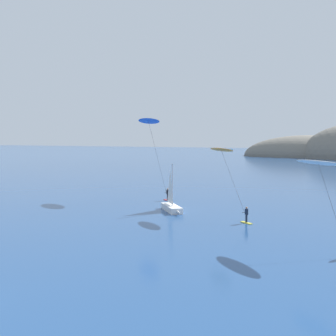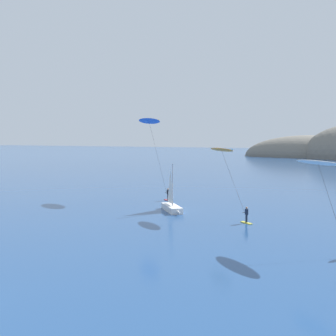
{
  "view_description": "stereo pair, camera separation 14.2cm",
  "coord_description": "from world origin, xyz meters",
  "px_view_note": "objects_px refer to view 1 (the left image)",
  "views": [
    {
      "loc": [
        20.4,
        -13.58,
        8.96
      ],
      "look_at": [
        2.68,
        25.45,
        5.71
      ],
      "focal_mm": 45.0,
      "sensor_mm": 36.0,
      "label": 1
    },
    {
      "loc": [
        20.53,
        -13.52,
        8.96
      ],
      "look_at": [
        2.68,
        25.45,
        5.71
      ],
      "focal_mm": 45.0,
      "sensor_mm": 36.0,
      "label": 2
    }
  ],
  "objects_px": {
    "kitesurfer_white": "(321,170)",
    "kitesurfer_blue": "(150,126)",
    "sailboat_near": "(172,206)",
    "kitesurfer_orange": "(224,156)"
  },
  "relations": [
    {
      "from": "kitesurfer_white",
      "to": "kitesurfer_blue",
      "type": "bearing_deg",
      "value": 142.08
    },
    {
      "from": "kitesurfer_blue",
      "to": "kitesurfer_white",
      "type": "relative_size",
      "value": 1.63
    },
    {
      "from": "sailboat_near",
      "to": "kitesurfer_blue",
      "type": "bearing_deg",
      "value": 129.03
    },
    {
      "from": "sailboat_near",
      "to": "kitesurfer_orange",
      "type": "xyz_separation_m",
      "value": [
        6.3,
        -0.04,
        6.1
      ]
    },
    {
      "from": "kitesurfer_orange",
      "to": "kitesurfer_blue",
      "type": "xyz_separation_m",
      "value": [
        -14.12,
        9.69,
        3.64
      ]
    },
    {
      "from": "sailboat_near",
      "to": "kitesurfer_white",
      "type": "distance_m",
      "value": 20.73
    },
    {
      "from": "kitesurfer_blue",
      "to": "kitesurfer_white",
      "type": "height_order",
      "value": "kitesurfer_blue"
    },
    {
      "from": "kitesurfer_orange",
      "to": "kitesurfer_white",
      "type": "distance_m",
      "value": 14.81
    },
    {
      "from": "sailboat_near",
      "to": "kitesurfer_white",
      "type": "bearing_deg",
      "value": -29.83
    },
    {
      "from": "kitesurfer_white",
      "to": "kitesurfer_orange",
      "type": "bearing_deg",
      "value": 138.07
    }
  ]
}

